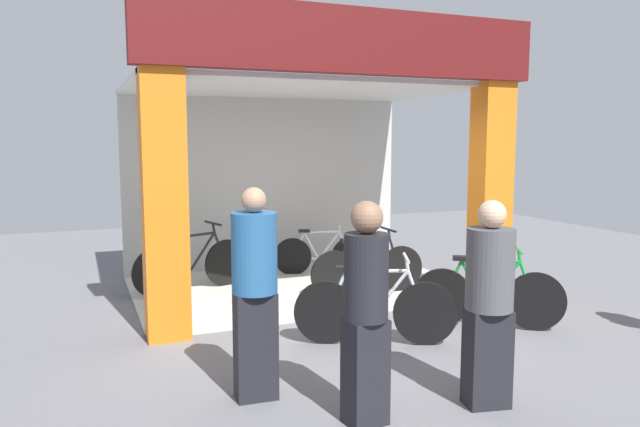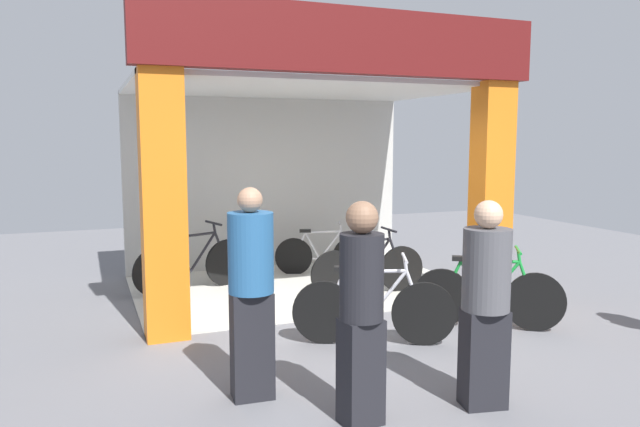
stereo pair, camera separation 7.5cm
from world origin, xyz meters
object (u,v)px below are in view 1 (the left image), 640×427
Objects in this scene: bicycle_inside_0 at (368,269)px; pedestrian_1 at (366,311)px; bicycle_inside_2 at (321,254)px; pedestrian_3 at (489,301)px; bicycle_parked_0 at (375,309)px; pedestrian_2 at (255,290)px; bicycle_inside_1 at (193,265)px; bicycle_parked_1 at (488,296)px.

bicycle_inside_0 is 0.98× the size of pedestrian_1.
pedestrian_3 reaches higher than bicycle_inside_2.
bicycle_inside_0 is 1.06× the size of bicycle_parked_0.
pedestrian_2 reaches higher than pedestrian_1.
bicycle_inside_1 is at bearing 114.98° from bicycle_parked_0.
bicycle_inside_1 is 3.97m from bicycle_parked_1.
pedestrian_2 is 1.05× the size of pedestrian_3.
bicycle_inside_2 is (-0.12, 1.38, -0.03)m from bicycle_inside_0.
bicycle_parked_0 is at bearing 28.05° from pedestrian_2.
pedestrian_3 is (1.50, -4.49, 0.47)m from bicycle_inside_1.
bicycle_inside_2 is 4.99m from pedestrian_1.
pedestrian_2 is (-2.91, -0.81, 0.53)m from bicycle_parked_1.
bicycle_parked_1 is 2.81m from pedestrian_1.
bicycle_parked_0 is at bearing 95.65° from pedestrian_3.
pedestrian_1 reaches higher than bicycle_inside_2.
pedestrian_1 is 0.96× the size of pedestrian_2.
bicycle_inside_2 is 0.85× the size of pedestrian_1.
bicycle_inside_1 is 3.17m from bicycle_parked_0.
bicycle_inside_0 is at bearing -26.27° from bicycle_inside_1.
pedestrian_2 reaches higher than bicycle_inside_0.
bicycle_inside_1 is 1.19× the size of bicycle_inside_2.
bicycle_inside_0 is at bearing 108.66° from bicycle_parked_1.
bicycle_parked_1 reaches higher than bicycle_inside_0.
pedestrian_3 is (1.65, -0.82, -0.05)m from pedestrian_2.
pedestrian_1 reaches higher than bicycle_parked_1.
pedestrian_2 is at bearing -151.95° from bicycle_parked_0.
bicycle_inside_1 is at bearing 134.08° from bicycle_parked_1.
pedestrian_1 is at bearing -119.47° from bicycle_parked_0.
bicycle_inside_2 is (2.04, 0.31, -0.05)m from bicycle_inside_1.
pedestrian_3 is at bearing -96.48° from bicycle_inside_2.
pedestrian_3 reaches higher than bicycle_parked_1.
pedestrian_1 is at bearing -145.91° from bicycle_parked_1.
bicycle_inside_1 reaches higher than bicycle_parked_1.
bicycle_parked_1 is at bearing -77.19° from bicycle_inside_2.
bicycle_parked_1 is 2.12m from pedestrian_3.
pedestrian_1 is 0.97m from pedestrian_2.
bicycle_inside_0 is 3.52m from pedestrian_2.
bicycle_inside_1 is at bearing 153.73° from bicycle_inside_0.
bicycle_parked_0 is at bearing -179.22° from bicycle_parked_1.
bicycle_parked_0 reaches higher than bicycle_inside_2.
bicycle_inside_1 is 4.75m from pedestrian_3.
pedestrian_2 reaches higher than bicycle_inside_2.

